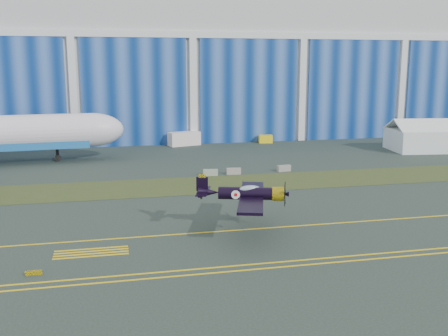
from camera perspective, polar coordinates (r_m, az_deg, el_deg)
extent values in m
plane|color=#2D3A33|center=(54.95, 5.13, -4.84)|extent=(260.00, 260.00, 0.00)
cube|color=#475128|center=(67.98, 1.55, -1.65)|extent=(260.00, 10.00, 0.02)
cube|color=silver|center=(123.32, -5.15, 11.11)|extent=(220.00, 45.00, 30.00)
cube|color=navy|center=(100.89, -3.37, 8.28)|extent=(220.00, 0.60, 20.00)
cube|color=silver|center=(100.86, -3.44, 14.30)|extent=(220.00, 0.70, 1.20)
cube|color=yellow|center=(50.41, 6.87, -6.35)|extent=(200.00, 0.20, 0.02)
cube|color=yellow|center=(42.10, 11.23, -10.10)|extent=(80.00, 0.20, 0.02)
cube|color=yellow|center=(42.95, 10.69, -9.64)|extent=(80.00, 0.20, 0.02)
cube|color=yellow|center=(41.46, -20.00, -10.68)|extent=(1.20, 0.15, 0.35)
cube|color=white|center=(99.78, -4.36, 3.20)|extent=(6.36, 3.94, 2.57)
cube|color=yellow|center=(103.21, 4.54, 3.17)|extent=(2.83, 2.01, 1.52)
cube|color=gray|center=(115.52, 21.30, 3.32)|extent=(2.67, 1.45, 1.59)
cube|color=gray|center=(72.39, -1.47, -0.50)|extent=(2.07, 0.92, 0.90)
cube|color=gray|center=(73.33, 1.06, -0.35)|extent=(2.05, 0.82, 0.90)
cube|color=gray|center=(75.82, 6.54, -0.04)|extent=(2.07, 0.92, 0.90)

